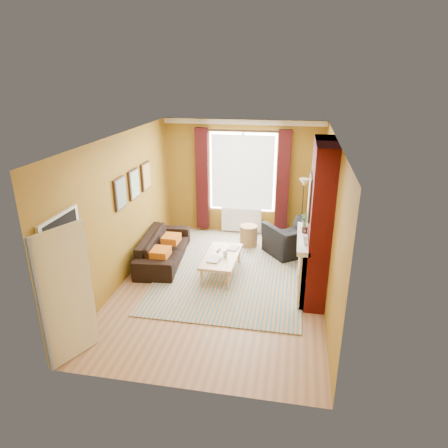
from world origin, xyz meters
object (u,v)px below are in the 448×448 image
Objects in this scene: coffee_table at (222,257)px; floor_lamp at (303,193)px; armchair at (293,239)px; sofa at (164,248)px; wicker_stool at (249,236)px.

floor_lamp is (1.54, 1.86, 0.87)m from coffee_table.
floor_lamp is (0.17, 0.61, 0.90)m from armchair.
floor_lamp is at bearing 52.15° from coffee_table.
floor_lamp reaches higher than sofa.
floor_lamp reaches higher than wicker_stool.
wicker_stool is (-1.01, 0.24, -0.10)m from armchair.
coffee_table is 1.54m from wicker_stool.
sofa is at bearing -153.18° from floor_lamp.
armchair is at bearing -105.47° from floor_lamp.
coffee_table is (1.34, -0.40, 0.08)m from sofa.
wicker_stool is at bearing -51.18° from armchair.
wicker_stool is at bearing -62.64° from sofa.
floor_lamp is at bearing 17.30° from wicker_stool.
wicker_stool is at bearing -162.70° from floor_lamp.
sofa is 3.97× the size of wicker_stool.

